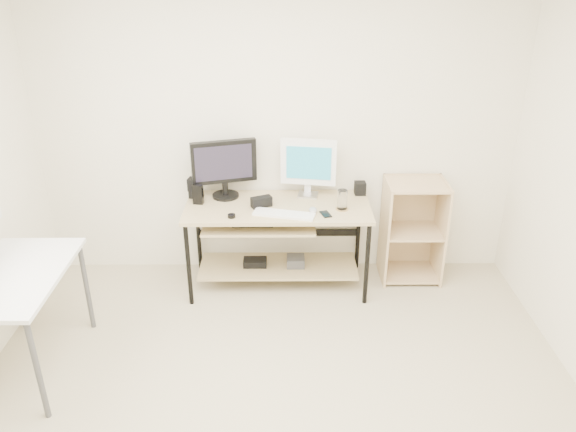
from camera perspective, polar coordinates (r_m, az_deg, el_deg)
The scene contains 16 objects.
room at distance 2.86m, azimuth -4.18°, elevation -1.88°, with size 4.01×4.01×2.62m.
desk at distance 4.65m, azimuth -1.35°, elevation -1.27°, with size 1.50×0.65×0.75m.
side_table at distance 4.04m, azimuth -25.88°, elevation -6.30°, with size 0.60×1.00×0.75m.
shelf_unit at distance 4.95m, azimuth 12.43°, elevation -1.25°, with size 0.50×0.40×0.90m.
black_monitor at distance 4.64m, azimuth -6.51°, elevation 5.13°, with size 0.53×0.22×0.49m.
white_imac at distance 4.63m, azimuth 2.09°, elevation 5.32°, with size 0.46×0.15×0.49m.
keyboard at distance 4.38m, azimuth -0.41°, elevation 0.19°, with size 0.48×0.13×0.02m, color white.
mouse at distance 4.43m, azimuth 2.55°, elevation 0.61°, with size 0.07×0.11×0.04m, color #ACACB1.
center_speaker at distance 4.52m, azimuth -2.72°, elevation 1.45°, with size 0.17×0.07×0.08m, color black.
speaker_left at distance 4.73m, azimuth -9.54°, elevation 2.89°, with size 0.10×0.10×0.17m.
speaker_right at distance 4.78m, azimuth 7.33°, elevation 2.82°, with size 0.09×0.09×0.11m, color black.
audio_controller at distance 4.61m, azimuth -9.13°, elevation 2.19°, with size 0.08×0.05×0.16m, color black.
volume_puck at distance 4.36m, azimuth -5.76°, elevation 0.01°, with size 0.06×0.06×0.03m, color black.
smartphone at distance 4.40m, azimuth 3.84°, elevation 0.19°, with size 0.06×0.12×0.01m, color black.
coaster at distance 4.50m, azimuth 5.50°, elevation 0.72°, with size 0.10×0.10×0.01m, color #A17F48.
drinking_glass at distance 4.47m, azimuth 5.54°, elevation 1.68°, with size 0.08×0.08×0.16m, color white.
Camera 1 is at (0.05, -2.49, 2.62)m, focal length 35.00 mm.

